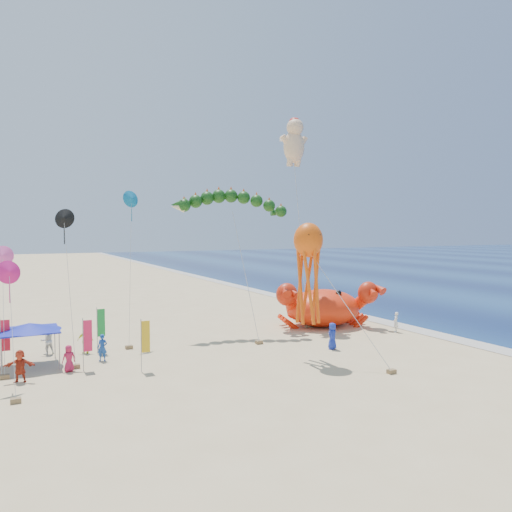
{
  "coord_description": "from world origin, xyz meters",
  "views": [
    {
      "loc": [
        -19.03,
        -31.81,
        8.48
      ],
      "look_at": [
        -2.0,
        2.0,
        6.5
      ],
      "focal_mm": 35.0,
      "sensor_mm": 36.0,
      "label": 1
    }
  ],
  "objects_px": {
    "dragon_kite": "(231,206)",
    "octopus_kite": "(308,265)",
    "cherub_kite": "(294,141)",
    "crab_inflatable": "(324,306)",
    "canopy_blue": "(29,327)"
  },
  "relations": [
    {
      "from": "dragon_kite",
      "to": "canopy_blue",
      "type": "height_order",
      "value": "dragon_kite"
    },
    {
      "from": "canopy_blue",
      "to": "crab_inflatable",
      "type": "bearing_deg",
      "value": 5.94
    },
    {
      "from": "crab_inflatable",
      "to": "dragon_kite",
      "type": "xyz_separation_m",
      "value": [
        -8.28,
        1.51,
        8.67
      ]
    },
    {
      "from": "crab_inflatable",
      "to": "octopus_kite",
      "type": "height_order",
      "value": "octopus_kite"
    },
    {
      "from": "dragon_kite",
      "to": "canopy_blue",
      "type": "xyz_separation_m",
      "value": [
        -15.46,
        -3.98,
        -8.0
      ]
    },
    {
      "from": "dragon_kite",
      "to": "cherub_kite",
      "type": "relative_size",
      "value": 0.62
    },
    {
      "from": "crab_inflatable",
      "to": "cherub_kite",
      "type": "relative_size",
      "value": 0.49
    },
    {
      "from": "canopy_blue",
      "to": "dragon_kite",
      "type": "bearing_deg",
      "value": 14.44
    },
    {
      "from": "crab_inflatable",
      "to": "octopus_kite",
      "type": "xyz_separation_m",
      "value": [
        -7.42,
        -8.94,
        4.42
      ]
    },
    {
      "from": "crab_inflatable",
      "to": "canopy_blue",
      "type": "relative_size",
      "value": 2.45
    },
    {
      "from": "crab_inflatable",
      "to": "canopy_blue",
      "type": "bearing_deg",
      "value": -174.06
    },
    {
      "from": "dragon_kite",
      "to": "octopus_kite",
      "type": "distance_m",
      "value": 11.32
    },
    {
      "from": "crab_inflatable",
      "to": "dragon_kite",
      "type": "relative_size",
      "value": 0.8
    },
    {
      "from": "octopus_kite",
      "to": "canopy_blue",
      "type": "height_order",
      "value": "octopus_kite"
    },
    {
      "from": "dragon_kite",
      "to": "cherub_kite",
      "type": "distance_m",
      "value": 9.16
    }
  ]
}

